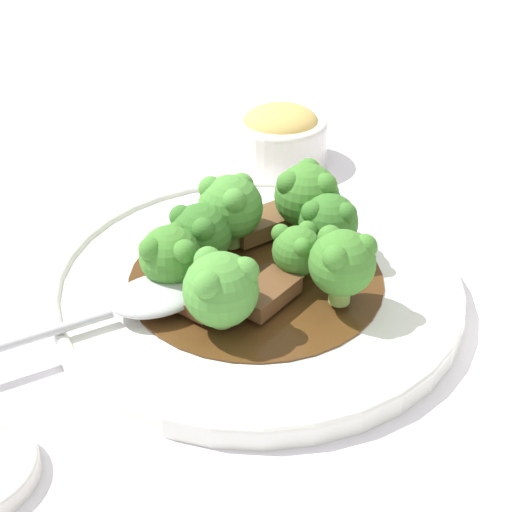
{
  "coord_description": "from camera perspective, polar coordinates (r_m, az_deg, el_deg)",
  "views": [
    {
      "loc": [
        0.42,
        -0.1,
        0.33
      ],
      "look_at": [
        0.0,
        0.0,
        0.03
      ],
      "focal_mm": 50.0,
      "sensor_mm": 36.0,
      "label": 1
    }
  ],
  "objects": [
    {
      "name": "beef_strip_0",
      "position": [
        0.5,
        1.21,
        -2.95
      ],
      "size": [
        0.05,
        0.05,
        0.01
      ],
      "color": "brown",
      "rests_on": "main_plate"
    },
    {
      "name": "broccoli_floret_7",
      "position": [
        0.54,
        5.82,
        2.8
      ],
      "size": [
        0.05,
        0.05,
        0.05
      ],
      "color": "#8EB756",
      "rests_on": "main_plate"
    },
    {
      "name": "beef_strip_2",
      "position": [
        0.58,
        0.35,
        2.55
      ],
      "size": [
        0.05,
        0.06,
        0.01
      ],
      "color": "brown",
      "rests_on": "main_plate"
    },
    {
      "name": "broccoli_floret_2",
      "position": [
        0.49,
        6.91,
        -0.46
      ],
      "size": [
        0.05,
        0.05,
        0.06
      ],
      "color": "#7FA84C",
      "rests_on": "main_plate"
    },
    {
      "name": "broccoli_floret_0",
      "position": [
        0.52,
        3.33,
        0.5
      ],
      "size": [
        0.04,
        0.04,
        0.04
      ],
      "color": "#7FA84C",
      "rests_on": "main_plate"
    },
    {
      "name": "ground_plane",
      "position": [
        0.54,
        0.0,
        -2.98
      ],
      "size": [
        4.0,
        4.0,
        0.0
      ],
      "primitive_type": "plane",
      "color": "silver"
    },
    {
      "name": "broccoli_floret_5",
      "position": [
        0.47,
        -2.83,
        -2.54
      ],
      "size": [
        0.05,
        0.05,
        0.05
      ],
      "color": "#8EB756",
      "rests_on": "main_plate"
    },
    {
      "name": "side_bowl_appetizer",
      "position": [
        0.72,
        1.99,
        9.66
      ],
      "size": [
        0.09,
        0.09,
        0.06
      ],
      "color": "white",
      "rests_on": "ground_plane"
    },
    {
      "name": "main_plate",
      "position": [
        0.54,
        0.0,
        -2.12
      ],
      "size": [
        0.31,
        0.31,
        0.02
      ],
      "color": "white",
      "rests_on": "ground_plane"
    },
    {
      "name": "broccoli_floret_3",
      "position": [
        0.55,
        -2.06,
        4.03
      ],
      "size": [
        0.05,
        0.05,
        0.06
      ],
      "color": "#8EB756",
      "rests_on": "main_plate"
    },
    {
      "name": "broccoli_floret_4",
      "position": [
        0.56,
        4.08,
        4.93
      ],
      "size": [
        0.05,
        0.05,
        0.06
      ],
      "color": "#8EB756",
      "rests_on": "main_plate"
    },
    {
      "name": "beef_strip_1",
      "position": [
        0.51,
        -3.4,
        -2.68
      ],
      "size": [
        0.06,
        0.07,
        0.01
      ],
      "color": "#56331E",
      "rests_on": "main_plate"
    },
    {
      "name": "serving_spoon",
      "position": [
        0.5,
        -9.19,
        -3.53
      ],
      "size": [
        0.08,
        0.21,
        0.01
      ],
      "color": "#B7B7BC",
      "rests_on": "main_plate"
    },
    {
      "name": "broccoli_floret_6",
      "position": [
        0.53,
        -4.47,
        1.86
      ],
      "size": [
        0.05,
        0.05,
        0.05
      ],
      "color": "#7FA84C",
      "rests_on": "main_plate"
    },
    {
      "name": "broccoli_floret_1",
      "position": [
        0.51,
        -6.83,
        -0.15
      ],
      "size": [
        0.04,
        0.04,
        0.05
      ],
      "color": "#8EB756",
      "rests_on": "main_plate"
    }
  ]
}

